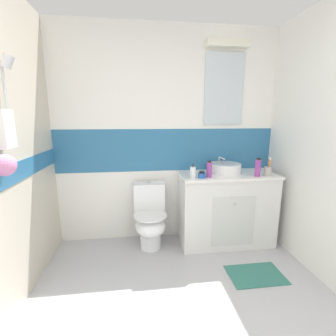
{
  "coord_description": "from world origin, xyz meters",
  "views": [
    {
      "loc": [
        -0.35,
        -0.39,
        1.48
      ],
      "look_at": [
        -0.07,
        1.82,
        1.01
      ],
      "focal_mm": 25.25,
      "sensor_mm": 36.0,
      "label": 1
    }
  ],
  "objects": [
    {
      "name": "toothbrush_cup",
      "position": [
        1.07,
        2.0,
        0.91
      ],
      "size": [
        0.07,
        0.07,
        0.21
      ],
      "color": "#B2ADA3",
      "rests_on": "vanity_cabinet"
    },
    {
      "name": "toilet",
      "position": [
        -0.23,
        2.15,
        0.35
      ],
      "size": [
        0.37,
        0.5,
        0.75
      ],
      "color": "white",
      "rests_on": "ground_plane"
    },
    {
      "name": "hair_gel_jar",
      "position": [
        0.32,
        2.0,
        0.88
      ],
      "size": [
        0.08,
        0.08,
        0.07
      ],
      "color": "#2659B2",
      "rests_on": "vanity_cabinet"
    },
    {
      "name": "ground_plane",
      "position": [
        0.0,
        1.2,
        -0.02
      ],
      "size": [
        3.2,
        3.48,
        0.04
      ],
      "primitive_type": "cube",
      "color": "#B2B2B7"
    },
    {
      "name": "soap_dispenser",
      "position": [
        0.22,
        1.99,
        0.91
      ],
      "size": [
        0.06,
        0.06,
        0.16
      ],
      "color": "white",
      "rests_on": "vanity_cabinet"
    },
    {
      "name": "bath_mat",
      "position": [
        0.74,
        1.49,
        0.01
      ],
      "size": [
        0.52,
        0.34,
        0.01
      ],
      "primitive_type": "cube",
      "color": "#337266",
      "rests_on": "ground_plane"
    },
    {
      "name": "shampoo_bottle_tall",
      "position": [
        0.4,
        2.01,
        0.94
      ],
      "size": [
        0.06,
        0.06,
        0.18
      ],
      "color": "#993F99",
      "rests_on": "vanity_cabinet"
    },
    {
      "name": "sink_basin",
      "position": [
        0.65,
        2.19,
        0.91
      ],
      "size": [
        0.37,
        0.41,
        0.17
      ],
      "color": "white",
      "rests_on": "vanity_cabinet"
    },
    {
      "name": "vanity_cabinet",
      "position": [
        0.67,
        2.15,
        0.43
      ],
      "size": [
        1.1,
        0.52,
        0.85
      ],
      "color": "silver",
      "rests_on": "ground_plane"
    },
    {
      "name": "mouthwash_bottle",
      "position": [
        0.94,
        1.98,
        0.95
      ],
      "size": [
        0.06,
        0.06,
        0.21
      ],
      "color": "#993F99",
      "rests_on": "vanity_cabinet"
    },
    {
      "name": "wall_back_tiled",
      "position": [
        0.01,
        2.45,
        1.26
      ],
      "size": [
        3.2,
        0.2,
        2.5
      ],
      "color": "white",
      "rests_on": "ground_plane"
    }
  ]
}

